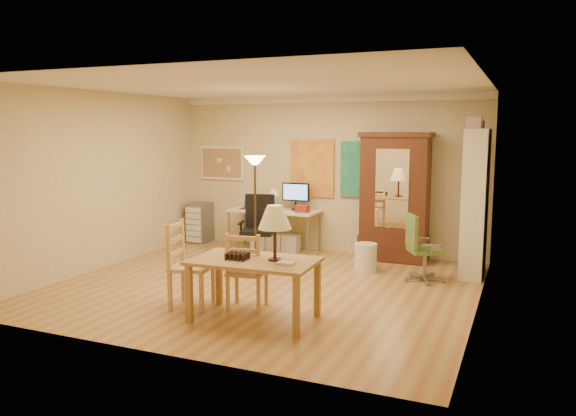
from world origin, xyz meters
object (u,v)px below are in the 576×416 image
at_px(armoire, 395,205).
at_px(bookshelf, 475,203).
at_px(office_chair_black, 258,244).
at_px(computer_desk, 277,226).
at_px(dining_table, 262,248).
at_px(office_chair_green, 422,263).

relative_size(armoire, bookshelf, 0.98).
bearing_deg(armoire, office_chair_black, -153.27).
bearing_deg(armoire, computer_desk, -177.71).
bearing_deg(computer_desk, armoire, 2.29).
bearing_deg(armoire, dining_table, -101.56).
bearing_deg(armoire, bookshelf, -21.67).
relative_size(dining_table, office_chair_black, 1.31).
bearing_deg(office_chair_green, computer_desk, 159.20).
bearing_deg(bookshelf, office_chair_green, -135.57).
height_order(computer_desk, office_chair_black, computer_desk).
bearing_deg(dining_table, armoire, 78.44).
relative_size(dining_table, bookshelf, 0.66).
xyz_separation_m(dining_table, computer_desk, (-1.35, 3.41, -0.38)).
distance_m(dining_table, armoire, 3.56).
xyz_separation_m(dining_table, office_chair_black, (-1.27, 2.49, -0.54)).
relative_size(office_chair_green, armoire, 0.46).
height_order(computer_desk, office_chair_green, computer_desk).
xyz_separation_m(office_chair_green, bookshelf, (0.62, 0.61, 0.81)).
xyz_separation_m(office_chair_green, armoire, (-0.65, 1.12, 0.65)).
relative_size(dining_table, office_chair_green, 1.49).
bearing_deg(office_chair_black, armoire, 26.73).
height_order(dining_table, armoire, armoire).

